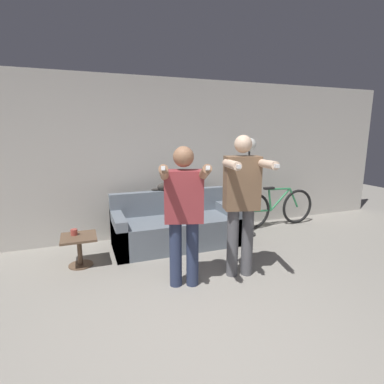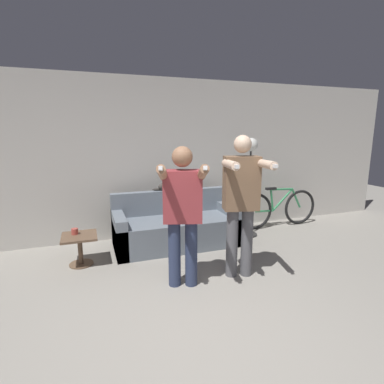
{
  "view_description": "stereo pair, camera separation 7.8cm",
  "coord_description": "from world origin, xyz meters",
  "px_view_note": "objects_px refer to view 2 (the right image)",
  "views": [
    {
      "loc": [
        -0.93,
        -1.87,
        1.75
      ],
      "look_at": [
        0.43,
        1.75,
        0.96
      ],
      "focal_mm": 28.0,
      "sensor_mm": 36.0,
      "label": 1
    },
    {
      "loc": [
        -0.86,
        -1.89,
        1.75
      ],
      "look_at": [
        0.43,
        1.75,
        0.96
      ],
      "focal_mm": 28.0,
      "sensor_mm": 36.0,
      "label": 2
    }
  ],
  "objects_px": {
    "person_left": "(183,208)",
    "person_right": "(241,198)",
    "cup": "(75,231)",
    "couch": "(176,228)",
    "cat": "(169,186)",
    "side_table": "(80,244)",
    "bicycle": "(278,208)",
    "floor_lamp": "(250,164)"
  },
  "relations": [
    {
      "from": "person_left",
      "to": "side_table",
      "type": "bearing_deg",
      "value": 155.6
    },
    {
      "from": "person_left",
      "to": "person_right",
      "type": "relative_size",
      "value": 0.93
    },
    {
      "from": "person_left",
      "to": "side_table",
      "type": "xyz_separation_m",
      "value": [
        -1.11,
        0.98,
        -0.63
      ]
    },
    {
      "from": "couch",
      "to": "cat",
      "type": "relative_size",
      "value": 4.26
    },
    {
      "from": "couch",
      "to": "person_right",
      "type": "height_order",
      "value": "person_right"
    },
    {
      "from": "person_left",
      "to": "person_right",
      "type": "height_order",
      "value": "person_right"
    },
    {
      "from": "person_right",
      "to": "cup",
      "type": "distance_m",
      "value": 2.22
    },
    {
      "from": "couch",
      "to": "side_table",
      "type": "height_order",
      "value": "couch"
    },
    {
      "from": "cat",
      "to": "bicycle",
      "type": "xyz_separation_m",
      "value": [
        2.06,
        -0.07,
        -0.54
      ]
    },
    {
      "from": "couch",
      "to": "floor_lamp",
      "type": "distance_m",
      "value": 1.6
    },
    {
      "from": "cup",
      "to": "bicycle",
      "type": "distance_m",
      "value": 3.53
    },
    {
      "from": "floor_lamp",
      "to": "side_table",
      "type": "xyz_separation_m",
      "value": [
        -2.69,
        -0.29,
        -0.93
      ]
    },
    {
      "from": "person_left",
      "to": "bicycle",
      "type": "bearing_deg",
      "value": 49.56
    },
    {
      "from": "bicycle",
      "to": "cat",
      "type": "bearing_deg",
      "value": 178.14
    },
    {
      "from": "person_left",
      "to": "cat",
      "type": "height_order",
      "value": "person_left"
    },
    {
      "from": "person_left",
      "to": "cup",
      "type": "bearing_deg",
      "value": 155.11
    },
    {
      "from": "couch",
      "to": "side_table",
      "type": "xyz_separation_m",
      "value": [
        -1.41,
        -0.28,
        0.02
      ]
    },
    {
      "from": "person_right",
      "to": "cat",
      "type": "height_order",
      "value": "person_right"
    },
    {
      "from": "cup",
      "to": "side_table",
      "type": "bearing_deg",
      "value": -50.61
    },
    {
      "from": "bicycle",
      "to": "couch",
      "type": "bearing_deg",
      "value": -173.36
    },
    {
      "from": "person_left",
      "to": "cup",
      "type": "relative_size",
      "value": 18.42
    },
    {
      "from": "cat",
      "to": "cup",
      "type": "xyz_separation_m",
      "value": [
        -1.44,
        -0.52,
        -0.44
      ]
    },
    {
      "from": "person_left",
      "to": "cat",
      "type": "bearing_deg",
      "value": 97.03
    },
    {
      "from": "floor_lamp",
      "to": "bicycle",
      "type": "relative_size",
      "value": 1.01
    },
    {
      "from": "side_table",
      "to": "cup",
      "type": "xyz_separation_m",
      "value": [
        -0.05,
        0.06,
        0.15
      ]
    },
    {
      "from": "person_right",
      "to": "cat",
      "type": "relative_size",
      "value": 3.83
    },
    {
      "from": "cat",
      "to": "side_table",
      "type": "bearing_deg",
      "value": -157.3
    },
    {
      "from": "cat",
      "to": "bicycle",
      "type": "relative_size",
      "value": 0.27
    },
    {
      "from": "side_table",
      "to": "cup",
      "type": "distance_m",
      "value": 0.17
    },
    {
      "from": "couch",
      "to": "side_table",
      "type": "relative_size",
      "value": 4.29
    },
    {
      "from": "cup",
      "to": "person_right",
      "type": "bearing_deg",
      "value": -28.95
    },
    {
      "from": "person_right",
      "to": "cup",
      "type": "relative_size",
      "value": 19.74
    },
    {
      "from": "couch",
      "to": "side_table",
      "type": "distance_m",
      "value": 1.43
    },
    {
      "from": "couch",
      "to": "cup",
      "type": "distance_m",
      "value": 1.49
    },
    {
      "from": "person_right",
      "to": "cup",
      "type": "height_order",
      "value": "person_right"
    },
    {
      "from": "couch",
      "to": "bicycle",
      "type": "distance_m",
      "value": 2.05
    },
    {
      "from": "person_right",
      "to": "side_table",
      "type": "distance_m",
      "value": 2.19
    },
    {
      "from": "person_right",
      "to": "floor_lamp",
      "type": "distance_m",
      "value": 1.55
    },
    {
      "from": "side_table",
      "to": "bicycle",
      "type": "xyz_separation_m",
      "value": [
        3.45,
        0.51,
        0.05
      ]
    },
    {
      "from": "person_right",
      "to": "side_table",
      "type": "bearing_deg",
      "value": 165.89
    },
    {
      "from": "person_right",
      "to": "floor_lamp",
      "type": "relative_size",
      "value": 1.04
    },
    {
      "from": "side_table",
      "to": "floor_lamp",
      "type": "bearing_deg",
      "value": 6.14
    }
  ]
}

